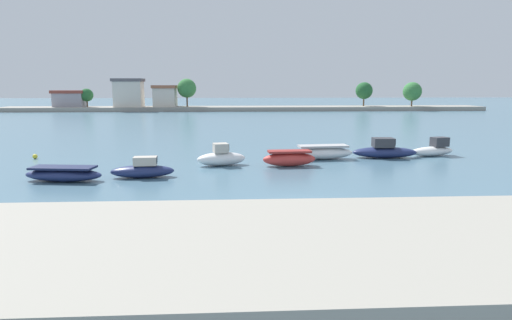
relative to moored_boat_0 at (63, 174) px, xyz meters
The scene contains 12 objects.
ground_plane 15.50m from the moored_boat_0, 26.45° to the right, with size 400.00×400.00×0.00m, color slate.
seawall_embankment 21.30m from the moored_boat_0, 49.35° to the right, with size 96.46×7.92×1.87m, color #9E998C.
moored_boat_0 is the anchor object (origin of this frame).
moored_boat_1 4.81m from the moored_boat_0, ahead, with size 4.14×1.66×1.36m.
moored_boat_2 10.88m from the moored_boat_0, 26.73° to the left, with size 3.88×2.20×1.67m.
moored_boat_3 15.39m from the moored_boat_0, 16.62° to the left, with size 4.01×1.58×1.17m.
moored_boat_4 19.31m from the moored_boat_0, 22.29° to the left, with size 5.09×2.00×1.15m.
moored_boat_5 24.34m from the moored_boat_0, 18.47° to the left, with size 5.37×2.03×1.65m.
moored_boat_6 28.87m from the moored_boat_0, 17.08° to the left, with size 4.31×2.14×1.57m.
mooring_buoy_1 6.34m from the moored_boat_0, 41.42° to the left, with size 0.39×0.39×0.39m, color red.
mooring_buoy_2 10.41m from the moored_boat_0, 122.09° to the left, with size 0.39×0.39×0.39m, color yellow.
distant_shoreline 79.02m from the moored_boat_0, 83.68° to the left, with size 114.40×8.69×7.56m.
Camera 1 is at (-3.39, -20.51, 5.87)m, focal length 30.79 mm.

